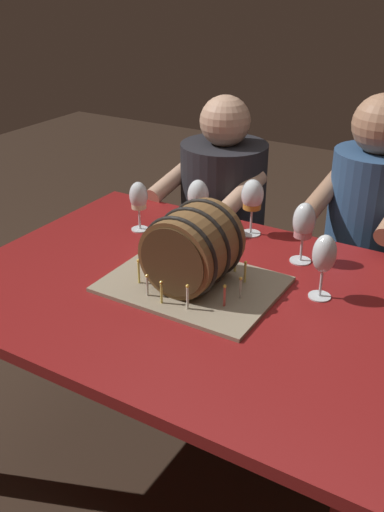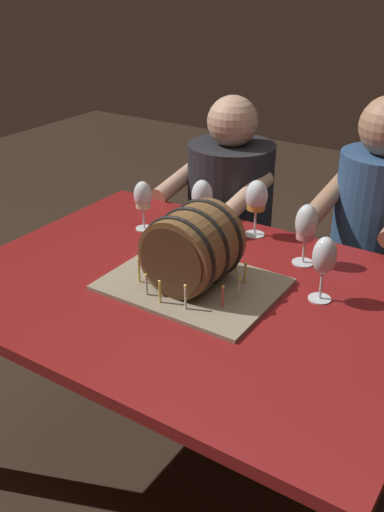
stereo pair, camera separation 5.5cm
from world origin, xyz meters
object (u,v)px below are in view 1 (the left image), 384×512
object	(u,v)px
barrel_cake	(192,253)
wine_glass_white	(139,198)
wine_glass_rose	(304,224)
wine_glass_red	(198,198)
person_seated_right	(361,265)
dining_table	(193,313)
wine_glass_empty	(324,255)
wine_glass_amber	(252,197)
person_seated_left	(222,233)

from	to	relation	value
barrel_cake	wine_glass_white	bearing A→B (deg)	145.86
wine_glass_rose	wine_glass_red	size ratio (longest dim) A/B	1.01
barrel_cake	person_seated_right	world-z (taller)	person_seated_right
barrel_cake	person_seated_right	bearing A→B (deg)	67.90
wine_glass_white	person_seated_right	bearing A→B (deg)	37.13
barrel_cake	wine_glass_red	bearing A→B (deg)	117.83
dining_table	person_seated_right	xyz separation A→B (m)	(0.31, 0.77, -0.09)
dining_table	person_seated_right	size ratio (longest dim) A/B	1.16
wine_glass_white	dining_table	bearing A→B (deg)	-33.91
wine_glass_rose	wine_glass_red	distance (m)	0.40
wine_glass_empty	wine_glass_red	bearing A→B (deg)	159.19
wine_glass_white	barrel_cake	bearing A→B (deg)	-34.14
wine_glass_rose	wine_glass_empty	bearing A→B (deg)	-54.34
wine_glass_amber	wine_glass_empty	xyz separation A→B (m)	(0.36, -0.29, -0.00)
barrel_cake	wine_glass_empty	world-z (taller)	barrel_cake
wine_glass_white	wine_glass_empty	distance (m)	0.73
wine_glass_amber	person_seated_left	size ratio (longest dim) A/B	0.18
barrel_cake	wine_glass_white	world-z (taller)	barrel_cake
wine_glass_empty	wine_glass_rose	bearing A→B (deg)	125.66
barrel_cake	person_seated_left	xyz separation A→B (m)	(-0.31, 0.77, -0.31)
person_seated_left	barrel_cake	bearing A→B (deg)	-68.18
wine_glass_red	wine_glass_empty	size ratio (longest dim) A/B	1.01
wine_glass_empty	person_seated_right	world-z (taller)	person_seated_right
dining_table	wine_glass_white	distance (m)	0.50
wine_glass_rose	wine_glass_red	xyz separation A→B (m)	(-0.39, 0.02, 0.00)
barrel_cake	wine_glass_empty	bearing A→B (deg)	21.21
person_seated_right	person_seated_left	bearing A→B (deg)	179.97
person_seated_right	wine_glass_amber	bearing A→B (deg)	-133.31
wine_glass_empty	dining_table	bearing A→B (deg)	-158.74
dining_table	barrel_cake	size ratio (longest dim) A/B	2.78
wine_glass_red	wine_glass_empty	world-z (taller)	wine_glass_red
wine_glass_amber	wine_glass_red	size ratio (longest dim) A/B	1.02
wine_glass_red	person_seated_left	distance (m)	0.56
wine_glass_amber	wine_glass_empty	distance (m)	0.46
wine_glass_rose	person_seated_left	distance (m)	0.77
barrel_cake	wine_glass_white	xyz separation A→B (m)	(-0.37, 0.25, 0.01)
barrel_cake	person_seated_left	size ratio (longest dim) A/B	0.44
barrel_cake	wine_glass_red	size ratio (longest dim) A/B	2.52
wine_glass_white	person_seated_left	bearing A→B (deg)	83.06
dining_table	wine_glass_white	size ratio (longest dim) A/B	7.66
wine_glass_white	person_seated_right	distance (m)	0.91
wine_glass_rose	person_seated_right	size ratio (longest dim) A/B	0.17
wine_glass_rose	wine_glass_white	size ratio (longest dim) A/B	1.11
wine_glass_amber	wine_glass_white	bearing A→B (deg)	-154.20
barrel_cake	wine_glass_red	world-z (taller)	barrel_cake
dining_table	wine_glass_amber	bearing A→B (deg)	91.90
wine_glass_amber	wine_glass_red	bearing A→B (deg)	-151.52
wine_glass_rose	wine_glass_white	bearing A→B (deg)	-173.62
barrel_cake	wine_glass_empty	distance (m)	0.37
wine_glass_rose	person_seated_left	bearing A→B (deg)	139.37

